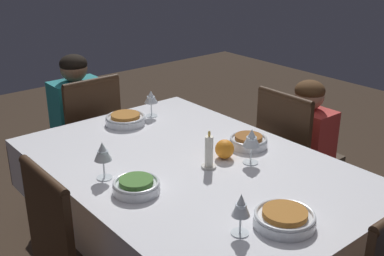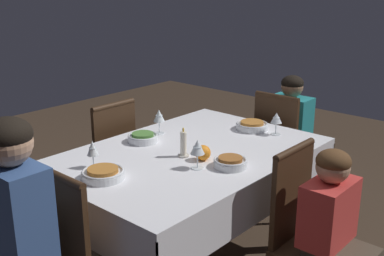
# 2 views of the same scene
# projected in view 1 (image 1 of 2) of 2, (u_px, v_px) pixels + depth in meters

# --- Properties ---
(dining_table) EXTENTS (1.57, 1.06, 0.78)m
(dining_table) POSITION_uv_depth(u_px,v_px,m) (191.00, 181.00, 2.13)
(dining_table) COLOR silver
(dining_table) RESTS_ON ground_plane
(chair_west) EXTENTS (0.38, 0.38, 0.95)m
(chair_west) POSITION_uv_depth(u_px,v_px,m) (88.00, 145.00, 2.94)
(chair_west) COLOR #382314
(chair_west) RESTS_ON ground_plane
(chair_north) EXTENTS (0.38, 0.38, 0.95)m
(chair_north) POSITION_uv_depth(u_px,v_px,m) (292.00, 165.00, 2.68)
(chair_north) COLOR #382314
(chair_north) RESTS_ON ground_plane
(person_child_teal) EXTENTS (0.33, 0.30, 1.06)m
(person_child_teal) POSITION_uv_depth(u_px,v_px,m) (75.00, 127.00, 3.03)
(person_child_teal) COLOR #383342
(person_child_teal) RESTS_ON ground_plane
(person_child_red) EXTENTS (0.30, 0.33, 0.98)m
(person_child_red) POSITION_uv_depth(u_px,v_px,m) (311.00, 152.00, 2.77)
(person_child_red) COLOR #4C4233
(person_child_red) RESTS_ON ground_plane
(bowl_east) EXTENTS (0.22, 0.22, 0.06)m
(bowl_east) POSITION_uv_depth(u_px,v_px,m) (285.00, 218.00, 1.65)
(bowl_east) COLOR silver
(bowl_east) RESTS_ON dining_table
(wine_glass_east) EXTENTS (0.06, 0.06, 0.15)m
(wine_glass_east) POSITION_uv_depth(u_px,v_px,m) (241.00, 207.00, 1.57)
(wine_glass_east) COLOR white
(wine_glass_east) RESTS_ON dining_table
(bowl_west) EXTENTS (0.21, 0.21, 0.06)m
(bowl_west) POSITION_uv_depth(u_px,v_px,m) (126.00, 119.00, 2.53)
(bowl_west) COLOR silver
(bowl_west) RESTS_ON dining_table
(wine_glass_west) EXTENTS (0.07, 0.07, 0.15)m
(wine_glass_west) POSITION_uv_depth(u_px,v_px,m) (151.00, 98.00, 2.62)
(wine_glass_west) COLOR white
(wine_glass_west) RESTS_ON dining_table
(bowl_north) EXTENTS (0.18, 0.18, 0.06)m
(bowl_north) POSITION_uv_depth(u_px,v_px,m) (248.00, 141.00, 2.26)
(bowl_north) COLOR silver
(bowl_north) RESTS_ON dining_table
(wine_glass_north) EXTENTS (0.08, 0.08, 0.16)m
(wine_glass_north) POSITION_uv_depth(u_px,v_px,m) (252.00, 139.00, 2.07)
(wine_glass_north) COLOR white
(wine_glass_north) RESTS_ON dining_table
(bowl_south) EXTENTS (0.19, 0.19, 0.06)m
(bowl_south) POSITION_uv_depth(u_px,v_px,m) (136.00, 186.00, 1.86)
(bowl_south) COLOR silver
(bowl_south) RESTS_ON dining_table
(wine_glass_south) EXTENTS (0.07, 0.07, 0.16)m
(wine_glass_south) POSITION_uv_depth(u_px,v_px,m) (103.00, 153.00, 1.93)
(wine_glass_south) COLOR white
(wine_glass_south) RESTS_ON dining_table
(candle_centerpiece) EXTENTS (0.06, 0.06, 0.17)m
(candle_centerpiece) POSITION_uv_depth(u_px,v_px,m) (209.00, 154.00, 2.04)
(candle_centerpiece) COLOR beige
(candle_centerpiece) RESTS_ON dining_table
(orange_fruit) EXTENTS (0.09, 0.09, 0.09)m
(orange_fruit) POSITION_uv_depth(u_px,v_px,m) (225.00, 149.00, 2.14)
(orange_fruit) COLOR orange
(orange_fruit) RESTS_ON dining_table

